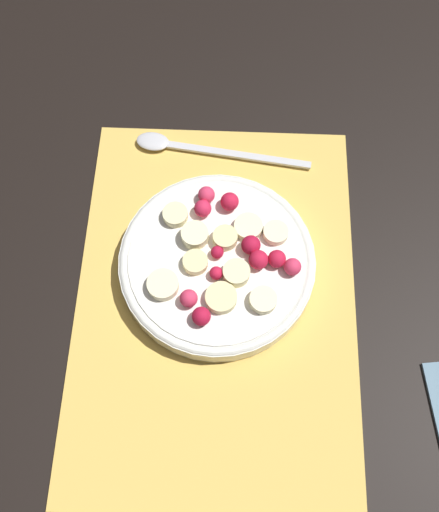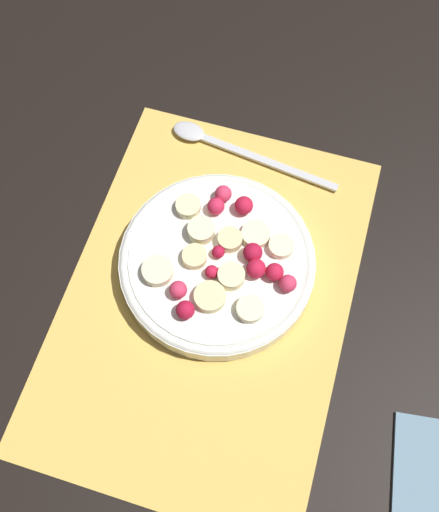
# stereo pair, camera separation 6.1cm
# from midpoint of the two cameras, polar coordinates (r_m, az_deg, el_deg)

# --- Properties ---
(ground_plane) EXTENTS (3.00, 3.00, 0.00)m
(ground_plane) POSITION_cam_midpoint_polar(r_m,az_deg,el_deg) (0.64, -3.11, -4.62)
(ground_plane) COLOR black
(placemat) EXTENTS (0.45, 0.31, 0.01)m
(placemat) POSITION_cam_midpoint_polar(r_m,az_deg,el_deg) (0.64, -3.12, -4.53)
(placemat) COLOR #E0B251
(placemat) RESTS_ON ground_plane
(fruit_bowl) EXTENTS (0.22, 0.22, 0.05)m
(fruit_bowl) POSITION_cam_midpoint_polar(r_m,az_deg,el_deg) (0.63, -2.73, -0.91)
(fruit_bowl) COLOR silver
(fruit_bowl) RESTS_ON placemat
(spoon) EXTENTS (0.05, 0.22, 0.01)m
(spoon) POSITION_cam_midpoint_polar(r_m,az_deg,el_deg) (0.72, -5.54, 10.53)
(spoon) COLOR silver
(spoon) RESTS_ON placemat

